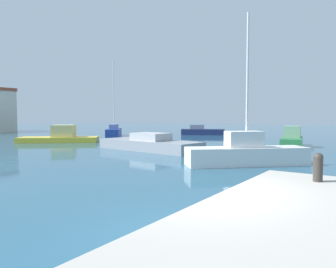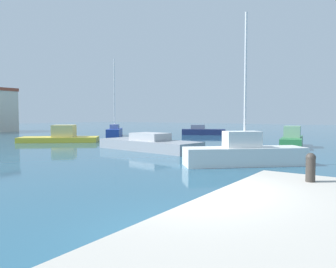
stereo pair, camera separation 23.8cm
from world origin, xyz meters
name	(u,v)px [view 1 (the left image)]	position (x,y,z in m)	size (l,w,h in m)	color
water	(91,143)	(15.00, 20.00, 0.00)	(160.00, 160.00, 0.00)	#285670
mooring_bollard	(318,166)	(2.18, -1.89, 1.41)	(0.22, 0.22, 0.66)	#38332D
sailboat_white_behind_lamppost	(246,153)	(10.09, 2.83, 0.63)	(5.43, 5.64, 7.75)	white
motorboat_grey_distant_north	(150,144)	(13.05, 11.45, 0.45)	(3.67, 8.55, 1.28)	gray
motorboat_yellow_far_right	(60,137)	(13.85, 23.07, 0.52)	(6.76, 7.31, 1.66)	gold
motorboat_navy_mid_harbor	(202,131)	(32.40, 17.56, 0.47)	(4.27, 5.98, 1.36)	#19234C
motorboat_green_distant_east	(292,140)	(21.37, 3.25, 0.60)	(6.04, 2.66, 1.73)	#28703D
sailboat_blue_near_pier	(114,131)	(23.57, 25.38, 0.61)	(5.49, 4.87, 9.70)	#233D93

